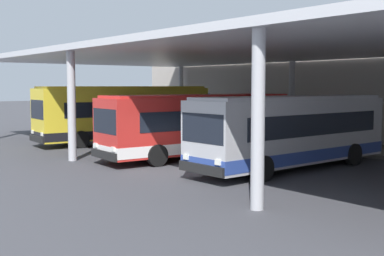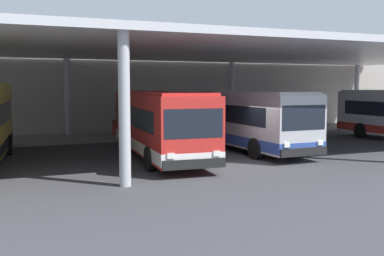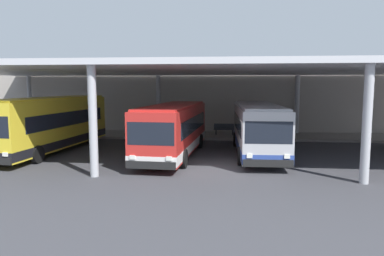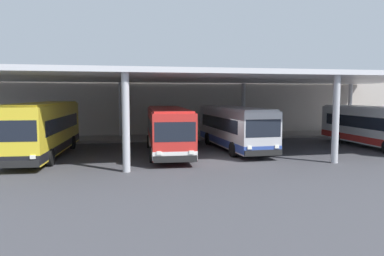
% 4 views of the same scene
% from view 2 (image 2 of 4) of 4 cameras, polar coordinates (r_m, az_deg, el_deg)
% --- Properties ---
extents(ground_plane, '(200.00, 200.00, 0.00)m').
position_cam_2_polar(ground_plane, '(20.12, 7.06, -4.45)').
color(ground_plane, '#3D3D42').
extents(platform_kerb, '(42.00, 4.50, 0.18)m').
position_cam_2_polar(platform_kerb, '(30.80, -3.69, -0.83)').
color(platform_kerb, gray).
rests_on(platform_kerb, ground).
extents(station_building_facade, '(48.00, 1.60, 6.47)m').
position_cam_2_polar(station_building_facade, '(33.71, -5.49, 5.06)').
color(station_building_facade, '#ADA399').
rests_on(station_building_facade, ground).
extents(canopy_shelter, '(40.00, 17.00, 5.55)m').
position_cam_2_polar(canopy_shelter, '(24.84, 0.90, 9.75)').
color(canopy_shelter, silver).
rests_on(canopy_shelter, ground).
extents(bus_second_bay, '(3.18, 10.67, 3.17)m').
position_cam_2_polar(bus_second_bay, '(21.37, -4.27, 0.63)').
color(bus_second_bay, red).
rests_on(bus_second_bay, ground).
extents(bus_middle_bay, '(2.90, 10.59, 3.17)m').
position_cam_2_polar(bus_middle_bay, '(24.33, 6.63, 1.19)').
color(bus_middle_bay, '#B7B7BC').
rests_on(bus_middle_bay, ground).
extents(bench_waiting, '(1.80, 0.45, 0.92)m').
position_cam_2_polar(bench_waiting, '(30.76, -3.98, 0.23)').
color(bench_waiting, '#383D47').
rests_on(bench_waiting, platform_kerb).
extents(trash_bin, '(0.52, 0.52, 0.98)m').
position_cam_2_polar(trash_bin, '(30.18, -9.74, 0.10)').
color(trash_bin, maroon).
rests_on(trash_bin, platform_kerb).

